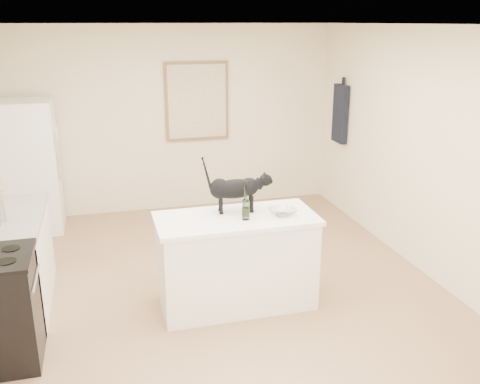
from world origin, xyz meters
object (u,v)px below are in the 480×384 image
Objects in this scene: fridge at (30,167)px; black_cat at (235,191)px; wine_bottle at (246,203)px; glass_bowl at (283,212)px.

fridge is 3.20m from black_cat.
black_cat is 1.82× the size of wine_bottle.
fridge reaches higher than glass_bowl.
fridge is at bearing 133.38° from glass_bowl.
fridge is 3.61m from glass_bowl.
black_cat is at bearing -49.41° from fridge.
wine_bottle is at bearing -176.84° from glass_bowl.
glass_bowl is (0.41, -0.21, -0.17)m from black_cat.
black_cat is (2.07, -2.42, 0.25)m from fridge.
wine_bottle is (0.04, -0.23, -0.04)m from black_cat.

